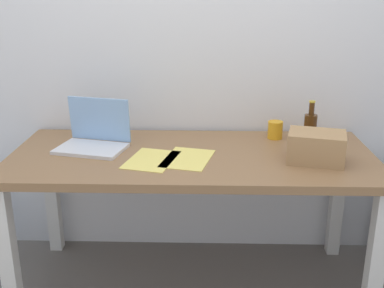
{
  "coord_description": "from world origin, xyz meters",
  "views": [
    {
      "loc": [
        0.06,
        -2.18,
        1.53
      ],
      "look_at": [
        0.0,
        0.0,
        0.8
      ],
      "focal_mm": 43.92,
      "sensor_mm": 36.0,
      "label": 1
    }
  ],
  "objects_px": {
    "laptop_left": "(94,138)",
    "coffee_mug": "(275,130)",
    "desk": "(192,171)",
    "computer_mouse": "(319,135)",
    "cardboard_box": "(316,147)",
    "beer_bottle": "(310,127)"
  },
  "relations": [
    {
      "from": "computer_mouse",
      "to": "cardboard_box",
      "type": "height_order",
      "value": "cardboard_box"
    },
    {
      "from": "laptop_left",
      "to": "computer_mouse",
      "type": "relative_size",
      "value": 3.78
    },
    {
      "from": "desk",
      "to": "coffee_mug",
      "type": "bearing_deg",
      "value": 30.22
    },
    {
      "from": "laptop_left",
      "to": "computer_mouse",
      "type": "xyz_separation_m",
      "value": [
        1.19,
        0.2,
        -0.04
      ]
    },
    {
      "from": "beer_bottle",
      "to": "computer_mouse",
      "type": "xyz_separation_m",
      "value": [
        0.07,
        0.1,
        -0.07
      ]
    },
    {
      "from": "laptop_left",
      "to": "cardboard_box",
      "type": "relative_size",
      "value": 1.46
    },
    {
      "from": "laptop_left",
      "to": "beer_bottle",
      "type": "relative_size",
      "value": 1.65
    },
    {
      "from": "desk",
      "to": "beer_bottle",
      "type": "relative_size",
      "value": 7.83
    },
    {
      "from": "laptop_left",
      "to": "cardboard_box",
      "type": "distance_m",
      "value": 1.1
    },
    {
      "from": "desk",
      "to": "computer_mouse",
      "type": "height_order",
      "value": "computer_mouse"
    },
    {
      "from": "computer_mouse",
      "to": "beer_bottle",
      "type": "bearing_deg",
      "value": -147.41
    },
    {
      "from": "beer_bottle",
      "to": "cardboard_box",
      "type": "distance_m",
      "value": 0.27
    },
    {
      "from": "computer_mouse",
      "to": "coffee_mug",
      "type": "height_order",
      "value": "coffee_mug"
    },
    {
      "from": "laptop_left",
      "to": "coffee_mug",
      "type": "xyz_separation_m",
      "value": [
        0.95,
        0.19,
        -0.01
      ]
    },
    {
      "from": "computer_mouse",
      "to": "coffee_mug",
      "type": "distance_m",
      "value": 0.24
    },
    {
      "from": "desk",
      "to": "laptop_left",
      "type": "bearing_deg",
      "value": 171.73
    },
    {
      "from": "desk",
      "to": "laptop_left",
      "type": "distance_m",
      "value": 0.53
    },
    {
      "from": "cardboard_box",
      "to": "computer_mouse",
      "type": "bearing_deg",
      "value": 74.61
    },
    {
      "from": "laptop_left",
      "to": "coffee_mug",
      "type": "distance_m",
      "value": 0.96
    },
    {
      "from": "cardboard_box",
      "to": "coffee_mug",
      "type": "bearing_deg",
      "value": 112.15
    },
    {
      "from": "beer_bottle",
      "to": "laptop_left",
      "type": "bearing_deg",
      "value": -174.66
    },
    {
      "from": "computer_mouse",
      "to": "laptop_left",
      "type": "bearing_deg",
      "value": 169.3
    }
  ]
}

